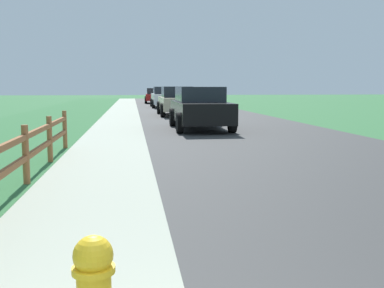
{
  "coord_description": "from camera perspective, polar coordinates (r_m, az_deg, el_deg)",
  "views": [
    {
      "loc": [
        -0.39,
        -1.11,
        1.59
      ],
      "look_at": [
        0.52,
        5.79,
        0.71
      ],
      "focal_mm": 42.66,
      "sensor_mm": 36.0,
      "label": 1
    }
  ],
  "objects": [
    {
      "name": "grass_verge",
      "position": [
        28.45,
        -15.82,
        3.74
      ],
      "size": [
        5.0,
        66.0,
        0.0
      ],
      "primitive_type": "cube",
      "color": "#326B3A",
      "rests_on": "ground"
    },
    {
      "name": "road_asphalt",
      "position": [
        28.42,
        0.39,
        4.01
      ],
      "size": [
        7.0,
        66.0,
        0.01
      ],
      "primitive_type": "cube",
      "color": "#3A3A3A",
      "rests_on": "ground"
    },
    {
      "name": "parked_car_white",
      "position": [
        35.24,
        -3.51,
        5.87
      ],
      "size": [
        2.01,
        4.99,
        1.57
      ],
      "color": "white",
      "rests_on": "ground"
    },
    {
      "name": "parked_car_red",
      "position": [
        44.05,
        -4.52,
        6.06
      ],
      "size": [
        2.27,
        4.45,
        1.44
      ],
      "color": "maroon",
      "rests_on": "ground"
    },
    {
      "name": "ground_plane",
      "position": [
        26.16,
        -6.64,
        3.67
      ],
      "size": [
        120.0,
        120.0,
        0.0
      ],
      "primitive_type": "plane",
      "color": "#326B3A"
    },
    {
      "name": "parked_suv_black",
      "position": [
        17.08,
        1.0,
        4.56
      ],
      "size": [
        2.05,
        4.66,
        1.58
      ],
      "color": "black",
      "rests_on": "ground"
    },
    {
      "name": "rail_fence",
      "position": [
        6.81,
        -22.09,
        -1.96
      ],
      "size": [
        0.11,
        11.08,
        0.98
      ],
      "color": "#925A35",
      "rests_on": "ground"
    },
    {
      "name": "curb_concrete",
      "position": [
        28.27,
        -12.8,
        3.81
      ],
      "size": [
        6.0,
        66.0,
        0.01
      ],
      "primitive_type": "cube",
      "color": "#A4AA97",
      "rests_on": "ground"
    },
    {
      "name": "parked_car_beige",
      "position": [
        25.38,
        -1.94,
        5.39
      ],
      "size": [
        2.01,
        4.91,
        1.59
      ],
      "color": "#C6B793",
      "rests_on": "ground"
    }
  ]
}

